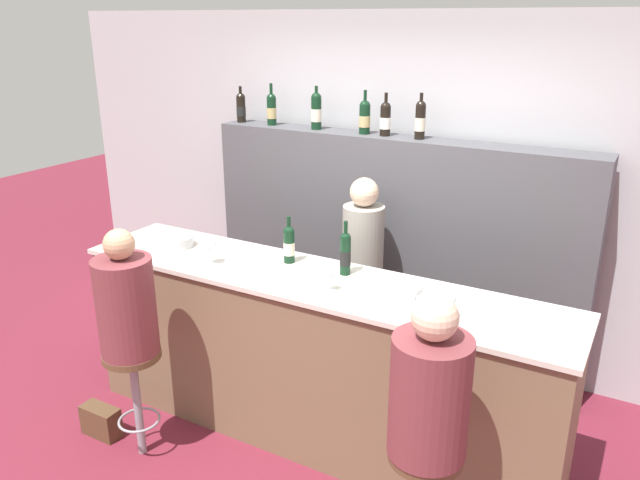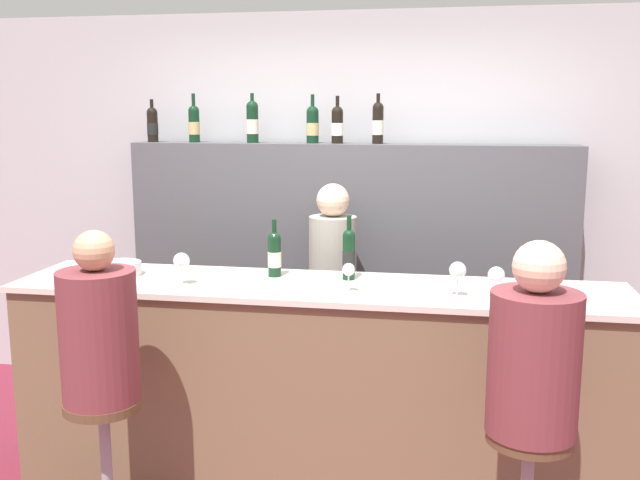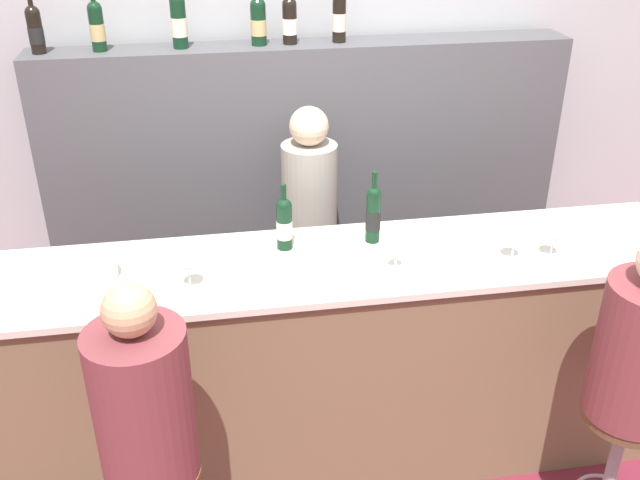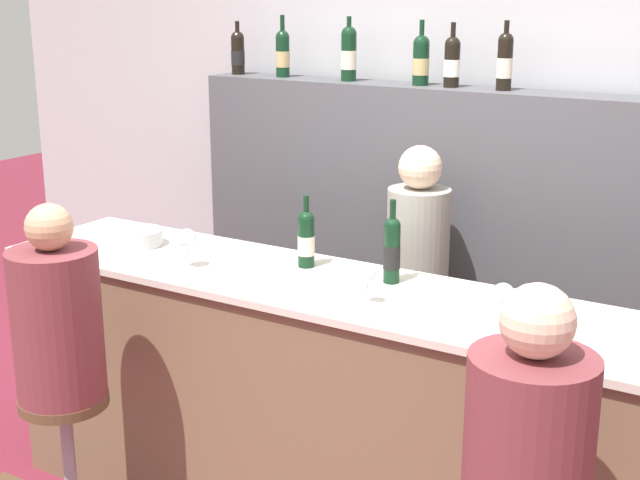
# 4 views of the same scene
# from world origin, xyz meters

# --- Properties ---
(wall_back) EXTENTS (6.40, 0.05, 2.60)m
(wall_back) POSITION_xyz_m (0.00, 1.70, 1.30)
(wall_back) COLOR #B2B2B7
(wall_back) RESTS_ON ground_plane
(bar_counter) EXTENTS (3.08, 0.64, 1.09)m
(bar_counter) POSITION_xyz_m (0.00, 0.30, 0.55)
(bar_counter) COLOR brown
(bar_counter) RESTS_ON ground_plane
(back_bar_cabinet) EXTENTS (2.89, 0.28, 1.74)m
(back_bar_cabinet) POSITION_xyz_m (0.00, 1.48, 0.87)
(back_bar_cabinet) COLOR #4C4C51
(back_bar_cabinet) RESTS_ON ground_plane
(wine_bottle_counter_0) EXTENTS (0.07, 0.07, 0.30)m
(wine_bottle_counter_0) POSITION_xyz_m (-0.25, 0.44, 1.22)
(wine_bottle_counter_0) COLOR black
(wine_bottle_counter_0) RESTS_ON bar_counter
(wine_bottle_counter_1) EXTENTS (0.07, 0.07, 0.33)m
(wine_bottle_counter_1) POSITION_xyz_m (0.14, 0.44, 1.23)
(wine_bottle_counter_1) COLOR black
(wine_bottle_counter_1) RESTS_ON bar_counter
(wine_bottle_backbar_0) EXTENTS (0.07, 0.07, 0.28)m
(wine_bottle_backbar_0) POSITION_xyz_m (-1.34, 1.48, 1.86)
(wine_bottle_backbar_0) COLOR black
(wine_bottle_backbar_0) RESTS_ON back_bar_cabinet
(wine_bottle_backbar_1) EXTENTS (0.07, 0.07, 0.32)m
(wine_bottle_backbar_1) POSITION_xyz_m (-1.05, 1.48, 1.87)
(wine_bottle_backbar_1) COLOR black
(wine_bottle_backbar_1) RESTS_ON back_bar_cabinet
(wine_bottle_backbar_2) EXTENTS (0.08, 0.08, 0.32)m
(wine_bottle_backbar_2) POSITION_xyz_m (-0.65, 1.48, 1.88)
(wine_bottle_backbar_2) COLOR black
(wine_bottle_backbar_2) RESTS_ON back_bar_cabinet
(wine_bottle_backbar_3) EXTENTS (0.08, 0.08, 0.31)m
(wine_bottle_backbar_3) POSITION_xyz_m (-0.24, 1.48, 1.87)
(wine_bottle_backbar_3) COLOR black
(wine_bottle_backbar_3) RESTS_ON back_bar_cabinet
(wine_bottle_backbar_4) EXTENTS (0.08, 0.08, 0.30)m
(wine_bottle_backbar_4) POSITION_xyz_m (-0.08, 1.48, 1.87)
(wine_bottle_backbar_4) COLOR black
(wine_bottle_backbar_4) RESTS_ON back_bar_cabinet
(wine_bottle_backbar_5) EXTENTS (0.07, 0.07, 0.32)m
(wine_bottle_backbar_5) POSITION_xyz_m (0.18, 1.48, 1.88)
(wine_bottle_backbar_5) COLOR black
(wine_bottle_backbar_5) RESTS_ON back_bar_cabinet
(wine_glass_0) EXTENTS (0.08, 0.08, 0.16)m
(wine_glass_0) POSITION_xyz_m (-0.66, 0.18, 1.21)
(wine_glass_0) COLOR silver
(wine_glass_0) RESTS_ON bar_counter
(wine_glass_1) EXTENTS (0.08, 0.08, 0.14)m
(wine_glass_1) POSITION_xyz_m (0.18, 0.18, 1.19)
(wine_glass_1) COLOR silver
(wine_glass_1) RESTS_ON bar_counter
(wine_glass_2) EXTENTS (0.08, 0.08, 0.17)m
(wine_glass_2) POSITION_xyz_m (0.69, 0.18, 1.22)
(wine_glass_2) COLOR silver
(wine_glass_2) RESTS_ON bar_counter
(wine_glass_3) EXTENTS (0.08, 0.08, 0.15)m
(wine_glass_3) POSITION_xyz_m (0.86, 0.18, 1.20)
(wine_glass_3) COLOR silver
(wine_glass_3) RESTS_ON bar_counter
(metal_bowl) EXTENTS (0.22, 0.22, 0.07)m
(metal_bowl) POSITION_xyz_m (-1.06, 0.32, 1.13)
(metal_bowl) COLOR #B7B7BC
(metal_bowl) RESTS_ON bar_counter
(tasting_menu) EXTENTS (0.21, 0.30, 0.00)m
(tasting_menu) POSITION_xyz_m (-0.44, 0.16, 1.10)
(tasting_menu) COLOR white
(tasting_menu) RESTS_ON bar_counter
(guest_seated_left) EXTENTS (0.33, 0.33, 0.75)m
(guest_seated_left) POSITION_xyz_m (-0.83, -0.38, 1.02)
(guest_seated_left) COLOR brown
(guest_seated_left) RESTS_ON bar_stool_left
(bar_stool_right) EXTENTS (0.34, 0.34, 0.71)m
(bar_stool_right) POSITION_xyz_m (0.98, -0.38, 0.54)
(bar_stool_right) COLOR gray
(bar_stool_right) RESTS_ON ground_plane
(bartender) EXTENTS (0.29, 0.29, 1.52)m
(bartender) POSITION_xyz_m (-0.05, 1.08, 0.71)
(bartender) COLOR gray
(bartender) RESTS_ON ground_plane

